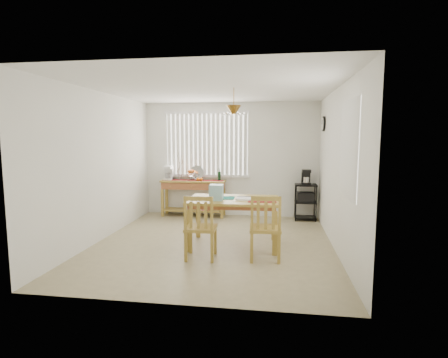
% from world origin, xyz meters
% --- Properties ---
extents(ground, '(4.00, 4.50, 0.01)m').
position_xyz_m(ground, '(0.00, 0.00, -0.01)').
color(ground, tan).
extents(room_shell, '(4.20, 4.70, 2.70)m').
position_xyz_m(room_shell, '(0.00, 0.02, 1.69)').
color(room_shell, white).
rests_on(room_shell, ground).
extents(sideboard, '(1.48, 0.42, 0.83)m').
position_xyz_m(sideboard, '(-0.82, 2.02, 0.62)').
color(sideboard, '#AF913B').
rests_on(sideboard, ground).
extents(sideboard_items, '(1.40, 0.35, 0.64)m').
position_xyz_m(sideboard_items, '(-1.07, 2.04, 0.96)').
color(sideboard_items, maroon).
rests_on(sideboard_items, sideboard).
extents(wire_cart, '(0.47, 0.37, 0.79)m').
position_xyz_m(wire_cart, '(1.70, 2.00, 0.48)').
color(wire_cart, black).
rests_on(wire_cart, ground).
extents(cart_items, '(0.19, 0.22, 0.33)m').
position_xyz_m(cart_items, '(1.70, 2.01, 0.94)').
color(cart_items, black).
rests_on(cart_items, wire_cart).
extents(dining_table, '(1.51, 0.99, 0.80)m').
position_xyz_m(dining_table, '(0.35, -0.06, 0.70)').
color(dining_table, '#AF913B').
rests_on(dining_table, ground).
extents(table_items, '(1.15, 0.52, 0.25)m').
position_xyz_m(table_items, '(0.21, -0.19, 0.89)').
color(table_items, '#147464').
rests_on(table_items, dining_table).
extents(chair_left, '(0.47, 0.47, 0.97)m').
position_xyz_m(chair_left, '(-0.06, -0.79, 0.48)').
color(chair_left, '#AF913B').
rests_on(chair_left, ground).
extents(chair_right, '(0.48, 0.48, 0.98)m').
position_xyz_m(chair_right, '(0.90, -0.70, 0.48)').
color(chair_right, '#AF913B').
rests_on(chair_right, ground).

